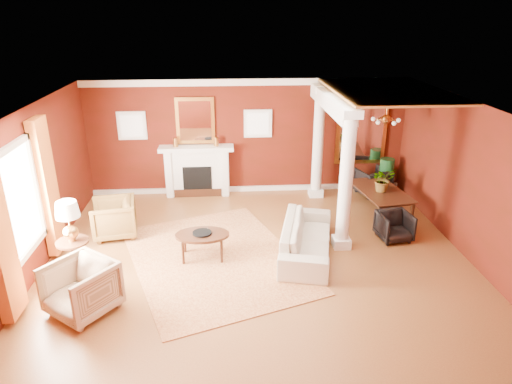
{
  "coord_description": "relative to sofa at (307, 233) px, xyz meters",
  "views": [
    {
      "loc": [
        -0.58,
        -7.69,
        4.48
      ],
      "look_at": [
        -0.0,
        0.52,
        1.15
      ],
      "focal_mm": 32.0,
      "sensor_mm": 36.0,
      "label": 1
    }
  ],
  "objects": [
    {
      "name": "dining_chair_near",
      "position": [
        1.91,
        0.45,
        -0.12
      ],
      "size": [
        0.71,
        0.68,
        0.65
      ],
      "primitive_type": "imported",
      "rotation": [
        0.0,
        0.0,
        0.14
      ],
      "color": "black",
      "rests_on": "ground"
    },
    {
      "name": "sofa",
      "position": [
        0.0,
        0.0,
        0.0
      ],
      "size": [
        1.17,
        2.38,
        0.89
      ],
      "primitive_type": "imported",
      "rotation": [
        0.0,
        0.0,
        1.34
      ],
      "color": "beige",
      "rests_on": "ground"
    },
    {
      "name": "column_front",
      "position": [
        0.75,
        0.21,
        0.98
      ],
      "size": [
        0.36,
        0.36,
        2.8
      ],
      "color": "white",
      "rests_on": "ground"
    },
    {
      "name": "left_window",
      "position": [
        -4.85,
        -0.69,
        0.98
      ],
      "size": [
        0.21,
        2.55,
        2.6
      ],
      "color": "white",
      "rests_on": "room_shell"
    },
    {
      "name": "coffee_book",
      "position": [
        -2.03,
        0.0,
        0.18
      ],
      "size": [
        0.16,
        0.07,
        0.22
      ],
      "primitive_type": "imported",
      "rotation": [
        0.0,
        0.0,
        0.35
      ],
      "color": "black",
      "rests_on": "coffee_table"
    },
    {
      "name": "column_back",
      "position": [
        0.75,
        2.91,
        0.98
      ],
      "size": [
        0.36,
        0.36,
        2.8
      ],
      "color": "white",
      "rests_on": "ground"
    },
    {
      "name": "armchair_stripe",
      "position": [
        -3.83,
        -1.6,
        0.02
      ],
      "size": [
        1.25,
        1.24,
        0.94
      ],
      "primitive_type": "imported",
      "rotation": [
        0.0,
        0.0,
        -0.66
      ],
      "color": "tan",
      "rests_on": "ground"
    },
    {
      "name": "potted_plant",
      "position": [
        2.01,
        1.65,
        0.72
      ],
      "size": [
        0.56,
        0.61,
        0.43
      ],
      "primitive_type": "imported",
      "rotation": [
        0.0,
        0.0,
        0.12
      ],
      "color": "#26591E",
      "rests_on": "dining_table"
    },
    {
      "name": "crown_trim",
      "position": [
        -0.95,
        3.37,
        2.37
      ],
      "size": [
        8.0,
        0.08,
        0.16
      ],
      "primitive_type": "cube",
      "color": "white",
      "rests_on": "room_shell"
    },
    {
      "name": "header_beam",
      "position": [
        0.75,
        1.81,
        2.17
      ],
      "size": [
        0.3,
        3.2,
        0.32
      ],
      "primitive_type": "cube",
      "color": "white",
      "rests_on": "column_front"
    },
    {
      "name": "side_table",
      "position": [
        -4.27,
        -0.43,
        0.49
      ],
      "size": [
        0.56,
        0.56,
        1.41
      ],
      "rotation": [
        0.0,
        0.0,
        -0.43
      ],
      "color": "black",
      "rests_on": "ground"
    },
    {
      "name": "overmantel_mirror",
      "position": [
        -2.25,
        3.36,
        1.45
      ],
      "size": [
        0.95,
        0.07,
        1.15
      ],
      "color": "gold",
      "rests_on": "fireplace"
    },
    {
      "name": "chandelier",
      "position": [
        1.95,
        1.71,
        1.8
      ],
      "size": [
        0.6,
        0.62,
        0.75
      ],
      "color": "#BE833B",
      "rests_on": "room_shell"
    },
    {
      "name": "dining_table",
      "position": [
        2.04,
        1.71,
        0.03
      ],
      "size": [
        0.83,
        1.77,
        0.95
      ],
      "primitive_type": "imported",
      "rotation": [
        0.0,
        0.0,
        1.71
      ],
      "color": "black",
      "rests_on": "ground"
    },
    {
      "name": "amber_ceiling",
      "position": [
        1.9,
        1.66,
        2.42
      ],
      "size": [
        2.3,
        3.4,
        0.04
      ],
      "primitive_type": "cube",
      "color": "#D68D3F",
      "rests_on": "room_shell"
    },
    {
      "name": "green_urn",
      "position": [
        2.55,
        2.91,
        -0.07
      ],
      "size": [
        0.4,
        0.4,
        0.96
      ],
      "color": "#15421B",
      "rests_on": "ground"
    },
    {
      "name": "dining_mirror",
      "position": [
        1.95,
        3.36,
        1.1
      ],
      "size": [
        1.3,
        0.07,
        1.7
      ],
      "color": "gold",
      "rests_on": "room_shell"
    },
    {
      "name": "room_shell",
      "position": [
        -0.95,
        -0.09,
        1.57
      ],
      "size": [
        8.04,
        7.04,
        2.92
      ],
      "color": "#59140C",
      "rests_on": "ground"
    },
    {
      "name": "flank_window_right",
      "position": [
        -0.7,
        3.38,
        1.35
      ],
      "size": [
        0.7,
        0.07,
        0.7
      ],
      "color": "white",
      "rests_on": "room_shell"
    },
    {
      "name": "rug",
      "position": [
        -1.79,
        -0.1,
        -0.44
      ],
      "size": [
        4.07,
        4.66,
        0.02
      ],
      "primitive_type": "cube",
      "rotation": [
        0.0,
        0.0,
        0.34
      ],
      "color": "maroon",
      "rests_on": "ground"
    },
    {
      "name": "dining_chair_far",
      "position": [
        2.21,
        2.91,
        -0.07
      ],
      "size": [
        0.91,
        0.88,
        0.76
      ],
      "primitive_type": "imported",
      "rotation": [
        0.0,
        0.0,
        3.45
      ],
      "color": "black",
      "rests_on": "ground"
    },
    {
      "name": "base_trim",
      "position": [
        -0.95,
        3.37,
        -0.39
      ],
      "size": [
        8.0,
        0.08,
        0.12
      ],
      "primitive_type": "cube",
      "color": "white",
      "rests_on": "ground"
    },
    {
      "name": "ground",
      "position": [
        -0.95,
        -0.09,
        -0.45
      ],
      "size": [
        8.0,
        8.0,
        0.0
      ],
      "primitive_type": "plane",
      "color": "brown",
      "rests_on": "ground"
    },
    {
      "name": "flank_window_left",
      "position": [
        -3.8,
        3.38,
        1.35
      ],
      "size": [
        0.7,
        0.07,
        0.7
      ],
      "color": "white",
      "rests_on": "room_shell"
    },
    {
      "name": "coffee_table",
      "position": [
        -2.01,
        -0.04,
        0.02
      ],
      "size": [
        1.02,
        1.02,
        0.52
      ],
      "rotation": [
        0.0,
        0.0,
        0.17
      ],
      "color": "black",
      "rests_on": "ground"
    },
    {
      "name": "armchair_leopard",
      "position": [
        -3.89,
        1.03,
        -0.01
      ],
      "size": [
        0.94,
        0.98,
        0.88
      ],
      "primitive_type": "imported",
      "rotation": [
        0.0,
        0.0,
        -1.4
      ],
      "color": "black",
      "rests_on": "ground"
    },
    {
      "name": "fireplace",
      "position": [
        -2.25,
        3.23,
        0.2
      ],
      "size": [
        1.85,
        0.42,
        1.29
      ],
      "color": "white",
      "rests_on": "ground"
    }
  ]
}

